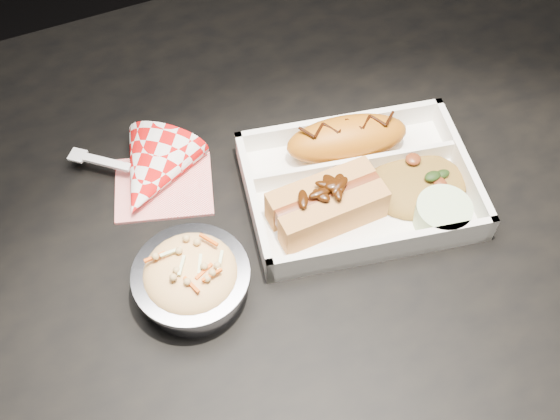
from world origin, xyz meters
The scene contains 9 objects.
floor centered at (0.00, 0.00, -0.03)m, with size 4.00×4.00×0.05m, color black.
dining_table centered at (0.00, 0.00, 0.66)m, with size 1.20×0.80×0.75m.
food_tray centered at (0.05, -0.02, 0.76)m, with size 0.28×0.22×0.04m.
fried_pastry centered at (0.06, 0.04, 0.78)m, with size 0.14×0.06×0.05m, color #C16813.
hotdog centered at (0.00, -0.03, 0.78)m, with size 0.12×0.06×0.06m.
fried_rice_mound centered at (0.11, -0.04, 0.77)m, with size 0.11×0.09×0.03m, color olive.
cupcake_liner centered at (0.12, -0.09, 0.77)m, with size 0.06×0.06×0.03m, color #B8D7A2.
foil_coleslaw_cup centered at (-0.16, -0.06, 0.78)m, with size 0.12×0.12×0.07m.
napkin_fork centered at (-0.16, 0.09, 0.77)m, with size 0.16×0.15×0.10m.
Camera 1 is at (-0.21, -0.41, 1.40)m, focal length 45.00 mm.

